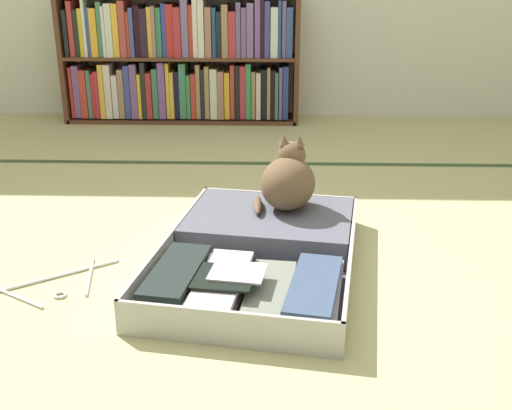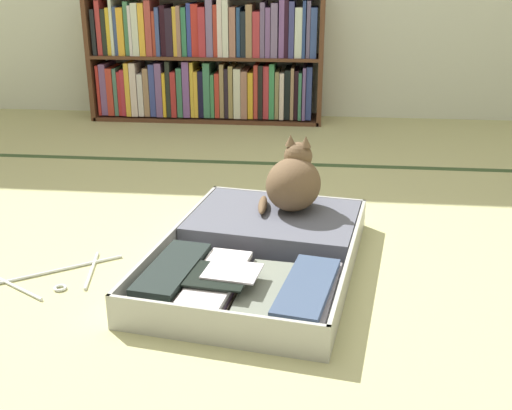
{
  "view_description": "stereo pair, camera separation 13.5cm",
  "coord_description": "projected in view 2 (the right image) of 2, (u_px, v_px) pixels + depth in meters",
  "views": [
    {
      "loc": [
        0.11,
        -1.76,
        0.94
      ],
      "look_at": [
        0.06,
        0.09,
        0.22
      ],
      "focal_mm": 43.04,
      "sensor_mm": 36.0,
      "label": 1
    },
    {
      "loc": [
        0.25,
        -1.75,
        0.94
      ],
      "look_at": [
        0.06,
        0.09,
        0.22
      ],
      "focal_mm": 43.04,
      "sensor_mm": 36.0,
      "label": 2
    }
  ],
  "objects": [
    {
      "name": "black_cat",
      "position": [
        294.0,
        182.0,
        2.24
      ],
      "size": [
        0.25,
        0.28,
        0.27
      ],
      "color": "brown",
      "rests_on": "open_suitcase"
    },
    {
      "name": "clothes_hanger",
      "position": [
        54.0,
        277.0,
        1.99
      ],
      "size": [
        0.4,
        0.34,
        0.01
      ],
      "color": "silver",
      "rests_on": "ground_plane"
    },
    {
      "name": "tatami_border",
      "position": [
        269.0,
        163.0,
        3.16
      ],
      "size": [
        4.8,
        0.05,
        0.0
      ],
      "color": "#364D2A",
      "rests_on": "ground_plane"
    },
    {
      "name": "open_suitcase",
      "position": [
        261.0,
        250.0,
        2.08
      ],
      "size": [
        0.75,
        1.02,
        0.11
      ],
      "color": "#B1B1AC",
      "rests_on": "ground_plane"
    },
    {
      "name": "bookshelf",
      "position": [
        206.0,
        59.0,
        3.96
      ],
      "size": [
        1.51,
        0.29,
        0.83
      ],
      "color": "#563320",
      "rests_on": "ground_plane"
    },
    {
      "name": "ground_plane",
      "position": [
        236.0,
        279.0,
        1.98
      ],
      "size": [
        10.0,
        10.0,
        0.0
      ],
      "primitive_type": "plane",
      "color": "#BAB77D"
    }
  ]
}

